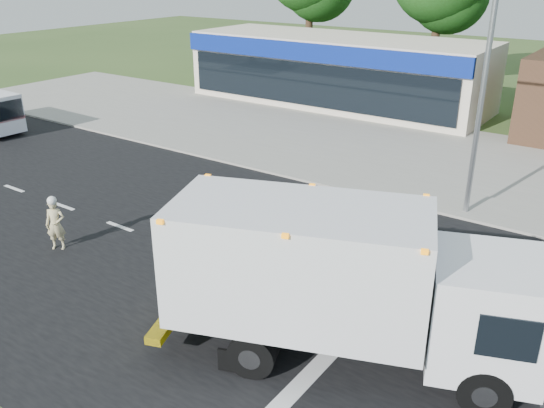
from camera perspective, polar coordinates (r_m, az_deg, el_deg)
name	(u,v)px	position (r m, az deg, el deg)	size (l,w,h in m)	color
ground	(268,280)	(15.94, -0.38, -7.56)	(120.00, 120.00, 0.00)	#385123
road_asphalt	(268,280)	(15.94, -0.38, -7.54)	(60.00, 14.00, 0.02)	black
sidewalk	(392,189)	(22.45, 11.82, 1.46)	(60.00, 2.40, 0.12)	gray
parking_apron	(445,152)	(27.63, 16.72, 4.93)	(60.00, 9.00, 0.02)	gray
lane_markings	(281,319)	(14.34, 0.92, -11.30)	(55.20, 7.00, 0.01)	silver
ems_box_truck	(340,276)	(12.15, 6.71, -7.14)	(8.30, 5.06, 3.52)	black
emergency_worker	(55,223)	(18.42, -20.67, -1.79)	(0.70, 0.65, 1.72)	#C7B885
retail_strip_mall	(337,70)	(35.97, 6.47, 13.05)	(18.00, 6.20, 4.00)	beige
traffic_signal_pole	(465,68)	(19.87, 18.59, 12.61)	(3.51, 0.25, 8.00)	gray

